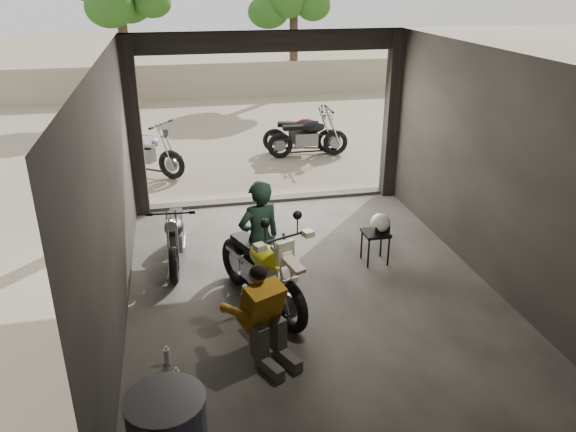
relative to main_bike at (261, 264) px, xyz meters
name	(u,v)px	position (x,y,z in m)	size (l,w,h in m)	color
ground	(313,293)	(0.75, 0.15, -0.62)	(80.00, 80.00, 0.00)	#7A6D56
garage	(305,193)	(0.75, 0.70, 0.66)	(7.00, 7.13, 3.20)	#2D2B28
boundary_wall	(218,80)	(0.75, 14.15, -0.02)	(18.00, 0.30, 1.20)	gray
main_bike	(261,264)	(0.00, 0.00, 0.00)	(0.76, 1.85, 1.24)	beige
left_bike	(175,232)	(-1.07, 1.45, -0.10)	(0.63, 1.52, 1.03)	black
outside_bike_a	(143,148)	(-1.64, 5.79, -0.01)	(0.74, 1.79, 1.21)	black
outside_bike_b	(302,130)	(2.12, 6.72, -0.05)	(0.69, 1.67, 1.13)	#39130D
outside_bike_c	(308,133)	(2.20, 6.36, -0.03)	(0.71, 1.73, 1.17)	black
rider	(259,239)	(0.04, 0.30, 0.21)	(0.60, 0.40, 1.66)	black
mechanic	(269,320)	(-0.11, -1.22, -0.05)	(0.58, 0.79, 1.14)	#B77F18
stool	(376,236)	(1.89, 0.81, -0.17)	(0.38, 0.38, 0.53)	black
helmet	(380,223)	(1.95, 0.81, 0.05)	(0.30, 0.32, 0.29)	white
sign_post	(481,130)	(4.56, 2.75, 0.84)	(0.73, 0.08, 2.19)	black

